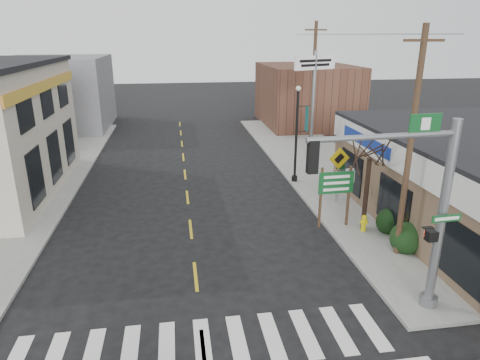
{
  "coord_description": "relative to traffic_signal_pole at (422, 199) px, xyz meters",
  "views": [
    {
      "loc": [
        -0.47,
        -9.55,
        8.26
      ],
      "look_at": [
        1.97,
        6.28,
        2.8
      ],
      "focal_mm": 32.0,
      "sensor_mm": 36.0,
      "label": 1
    }
  ],
  "objects": [
    {
      "name": "ground",
      "position": [
        -6.47,
        -1.0,
        -3.78
      ],
      "size": [
        140.0,
        140.0,
        0.0
      ],
      "primitive_type": "plane",
      "color": "black",
      "rests_on": "ground"
    },
    {
      "name": "sidewalk_right",
      "position": [
        2.53,
        12.0,
        -3.71
      ],
      "size": [
        6.0,
        38.0,
        0.13
      ],
      "primitive_type": "cube",
      "color": "gray",
      "rests_on": "ground"
    },
    {
      "name": "sidewalk_left",
      "position": [
        -15.47,
        12.0,
        -3.71
      ],
      "size": [
        6.0,
        38.0,
        0.13
      ],
      "primitive_type": "cube",
      "color": "gray",
      "rests_on": "ground"
    },
    {
      "name": "center_line",
      "position": [
        -6.47,
        7.0,
        -3.77
      ],
      "size": [
        0.12,
        56.0,
        0.01
      ],
      "primitive_type": "cube",
      "color": "gold",
      "rests_on": "ground"
    },
    {
      "name": "crosswalk",
      "position": [
        -6.47,
        -0.6,
        -3.77
      ],
      "size": [
        11.0,
        2.2,
        0.01
      ],
      "primitive_type": "cube",
      "color": "silver",
      "rests_on": "ground"
    },
    {
      "name": "bldg_distant_right",
      "position": [
        5.53,
        29.0,
        -0.98
      ],
      "size": [
        8.0,
        10.0,
        5.6
      ],
      "primitive_type": "cube",
      "color": "brown",
      "rests_on": "ground"
    },
    {
      "name": "bldg_distant_left",
      "position": [
        -17.47,
        31.0,
        -0.58
      ],
      "size": [
        9.0,
        10.0,
        6.4
      ],
      "primitive_type": "cube",
      "color": "slate",
      "rests_on": "ground"
    },
    {
      "name": "traffic_signal_pole",
      "position": [
        0.0,
        0.0,
        0.0
      ],
      "size": [
        4.84,
        0.38,
        6.13
      ],
      "rotation": [
        0.0,
        0.0,
        0.06
      ],
      "color": "gray",
      "rests_on": "sidewalk_right"
    },
    {
      "name": "guide_sign",
      "position": [
        -0.17,
        6.07,
        -1.86
      ],
      "size": [
        1.58,
        0.13,
        2.76
      ],
      "rotation": [
        0.0,
        0.0,
        0.03
      ],
      "color": "#483221",
      "rests_on": "sidewalk_right"
    },
    {
      "name": "fire_hydrant",
      "position": [
        0.96,
        5.39,
        -3.24
      ],
      "size": [
        0.24,
        0.24,
        0.76
      ],
      "rotation": [
        0.0,
        0.0,
        0.1
      ],
      "color": "#D0BC0A",
      "rests_on": "sidewalk_right"
    },
    {
      "name": "ped_crossing_sign",
      "position": [
        1.03,
        8.86,
        -1.69
      ],
      "size": [
        1.12,
        0.08,
        2.87
      ],
      "rotation": [
        0.0,
        0.0,
        0.11
      ],
      "color": "gray",
      "rests_on": "sidewalk_right"
    },
    {
      "name": "lamp_post",
      "position": [
        -0.11,
        12.4,
        -0.47
      ],
      "size": [
        0.71,
        0.56,
        5.48
      ],
      "rotation": [
        0.0,
        0.0,
        0.33
      ],
      "color": "black",
      "rests_on": "sidewalk_right"
    },
    {
      "name": "dance_center_sign",
      "position": [
        2.3,
        17.18,
        1.71
      ],
      "size": [
        3.37,
        0.21,
        7.16
      ],
      "rotation": [
        0.0,
        0.0,
        0.41
      ],
      "color": "gray",
      "rests_on": "sidewalk_right"
    },
    {
      "name": "bare_tree",
      "position": [
        1.03,
        5.59,
        0.18
      ],
      "size": [
        2.43,
        2.43,
        4.86
      ],
      "rotation": [
        0.0,
        0.0,
        -0.27
      ],
      "color": "black",
      "rests_on": "sidewalk_right"
    },
    {
      "name": "shrub_front",
      "position": [
        1.9,
        3.51,
        -3.16
      ],
      "size": [
        1.31,
        1.31,
        0.98
      ],
      "primitive_type": "ellipsoid",
      "color": "#1E3613",
      "rests_on": "sidewalk_right"
    },
    {
      "name": "shrub_back",
      "position": [
        2.07,
        5.22,
        -3.21
      ],
      "size": [
        1.17,
        1.17,
        0.88
      ],
      "primitive_type": "ellipsoid",
      "color": "black",
      "rests_on": "sidewalk_right"
    },
    {
      "name": "utility_pole_near",
      "position": [
        1.43,
        3.35,
        0.71
      ],
      "size": [
        1.48,
        0.22,
        8.5
      ],
      "rotation": [
        0.0,
        0.0,
        0.03
      ],
      "color": "#452B1C",
      "rests_on": "sidewalk_right"
    },
    {
      "name": "utility_pole_far",
      "position": [
        2.98,
        19.45,
        0.98
      ],
      "size": [
        1.57,
        0.24,
        9.03
      ],
      "rotation": [
        0.0,
        0.0,
        0.01
      ],
      "color": "#412F21",
      "rests_on": "sidewalk_right"
    }
  ]
}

